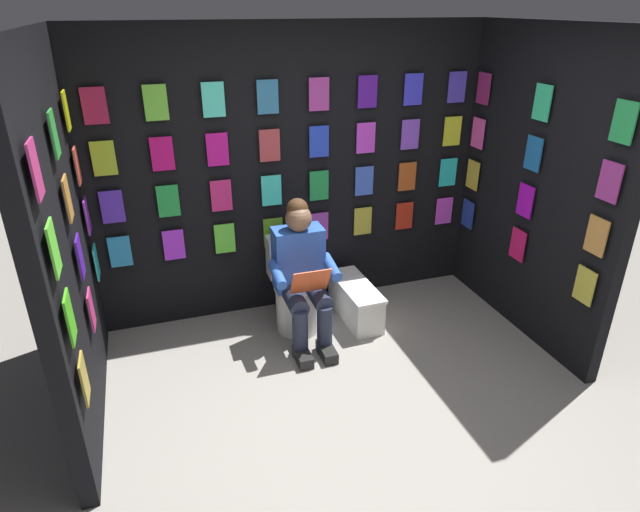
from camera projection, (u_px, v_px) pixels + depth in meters
The scene contains 7 objects.
ground_plane at pixel (376, 436), 3.49m from camera, with size 30.00×30.00×0.00m, color gray.
display_wall_back at pixel (293, 174), 4.60m from camera, with size 3.47×0.14×2.45m.
display_wall_left at pixel (536, 188), 4.26m from camera, with size 0.14×1.86×2.45m.
display_wall_right at pixel (62, 244), 3.27m from camera, with size 0.14×1.86×2.45m.
toilet at pixel (296, 291), 4.58m from camera, with size 0.41×0.55×0.77m.
person_reading at pixel (303, 274), 4.27m from camera, with size 0.53×0.68×1.19m.
comic_longbox_near at pixel (355, 301), 4.74m from camera, with size 0.29×0.72×0.34m.
Camera 1 is at (1.18, 2.40, 2.56)m, focal length 30.10 mm.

